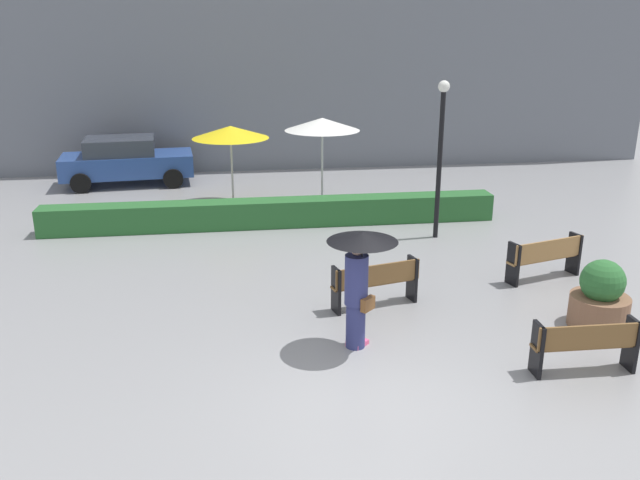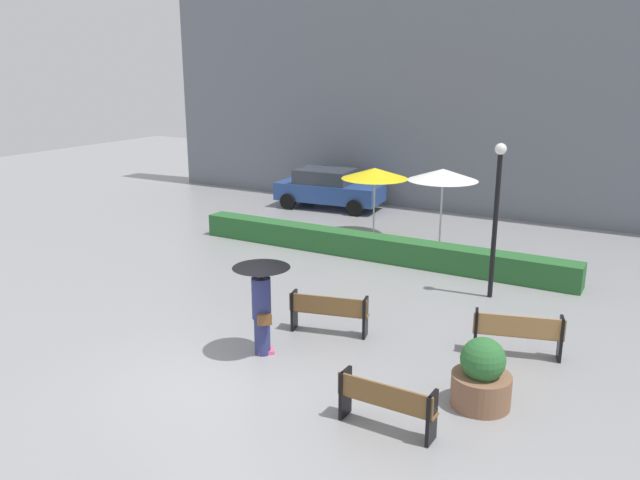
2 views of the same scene
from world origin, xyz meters
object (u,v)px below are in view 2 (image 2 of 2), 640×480
bench_far_right (518,332)px  patio_umbrella_yellow (375,173)px  bench_mid_center (329,311)px  planter_pot (482,377)px  pedestrian_with_umbrella (262,289)px  bench_near_right (386,402)px  parked_car (328,188)px  patio_umbrella_white (443,175)px  lamp_post (497,205)px

bench_far_right → patio_umbrella_yellow: (-6.37, 6.88, 1.63)m
bench_mid_center → planter_pot: 3.95m
bench_mid_center → pedestrian_with_umbrella: 1.90m
bench_near_right → patio_umbrella_yellow: (-5.19, 10.62, 1.65)m
bench_mid_center → parked_car: size_ratio=0.40×
bench_far_right → planter_pot: size_ratio=1.42×
bench_near_right → parked_car: 16.23m
patio_umbrella_white → planter_pot: bearing=-66.2°
patio_umbrella_white → parked_car: (-6.02, 3.79, -1.61)m
bench_mid_center → pedestrian_with_umbrella: size_ratio=0.86×
pedestrian_with_umbrella → lamp_post: lamp_post is taller
bench_near_right → planter_pot: size_ratio=1.33×
bench_near_right → lamp_post: bearing=91.6°
planter_pot → lamp_post: bearing=103.6°
bench_near_right → patio_umbrella_white: 10.47m
planter_pot → parked_car: size_ratio=0.28×
bench_near_right → planter_pot: planter_pot is taller
patio_umbrella_yellow → parked_car: 4.84m
planter_pot → patio_umbrella_yellow: patio_umbrella_yellow is taller
patio_umbrella_yellow → planter_pot: bearing=-55.4°
bench_far_right → pedestrian_with_umbrella: pedestrian_with_umbrella is taller
patio_umbrella_yellow → parked_car: size_ratio=0.54×
bench_far_right → patio_umbrella_white: bearing=121.5°
bench_mid_center → parked_car: 12.44m
parked_car → bench_mid_center: bearing=-61.0°
pedestrian_with_umbrella → parked_car: (-5.38, 12.44, -0.57)m
planter_pot → lamp_post: (-1.29, 5.33, 1.84)m
bench_near_right → bench_mid_center: 3.88m
bench_near_right → lamp_post: (-0.19, 6.84, 1.86)m
bench_near_right → patio_umbrella_white: (-2.63, 9.95, 1.92)m
bench_mid_center → lamp_post: bearing=58.6°
pedestrian_with_umbrella → patio_umbrella_yellow: size_ratio=0.86×
bench_near_right → bench_mid_center: bench_mid_center is taller
bench_near_right → pedestrian_with_umbrella: bearing=158.3°
patio_umbrella_yellow → parked_car: bearing=138.0°
bench_mid_center → patio_umbrella_white: bearing=90.1°
bench_near_right → patio_umbrella_yellow: size_ratio=0.70×
patio_umbrella_white → bench_mid_center: bearing=-89.9°
lamp_post → patio_umbrella_yellow: lamp_post is taller
planter_pot → patio_umbrella_yellow: (-6.28, 9.12, 1.63)m
bench_far_right → parked_car: 14.02m
bench_near_right → parked_car: size_ratio=0.38×
bench_mid_center → patio_umbrella_white: patio_umbrella_white is taller
bench_far_right → lamp_post: 3.86m
bench_far_right → bench_mid_center: 3.90m
planter_pot → patio_umbrella_white: bearing=113.8°
patio_umbrella_yellow → patio_umbrella_white: bearing=-14.8°
lamp_post → parked_car: bearing=140.8°
bench_mid_center → parked_car: parked_car is taller
pedestrian_with_umbrella → planter_pot: bearing=2.8°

